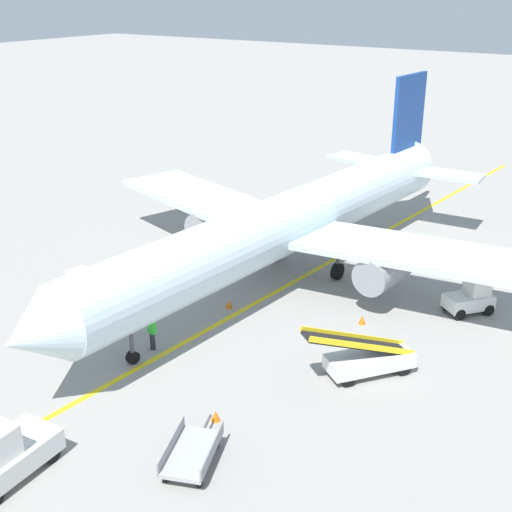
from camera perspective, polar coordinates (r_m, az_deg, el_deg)
ground_plane at (r=31.18m, az=-10.21°, el=-8.70°), size 300.00×300.00×0.00m
taxi_line_yellow at (r=33.90m, az=-3.18°, el=-5.69°), size 6.76×79.76×0.01m
airliner at (r=37.79m, az=3.05°, el=2.95°), size 28.52×35.34×10.10m
pushback_tug at (r=25.31m, az=-20.70°, el=-15.30°), size 2.14×3.72×2.20m
baggage_tug_near_wing at (r=36.25m, az=17.66°, el=-3.22°), size 2.50×2.69×2.10m
baggage_tug_by_cargo_door at (r=35.96m, az=-14.18°, el=-3.03°), size 2.57×1.66×2.10m
belt_loader_forward_hold at (r=29.82m, az=9.33°, el=-8.43°), size 3.99×4.76×2.59m
baggage_cart_loaded at (r=24.81m, az=-5.41°, el=-16.12°), size 2.46×3.79×0.94m
ground_crew_marshaller at (r=31.55m, az=-8.74°, el=-6.31°), size 0.36×0.24×1.70m
safety_cone_nose_left at (r=26.92m, az=-3.42°, el=-13.26°), size 0.36×0.36×0.44m
safety_cone_nose_right at (r=35.35m, az=-2.29°, el=-4.05°), size 0.36×0.36×0.44m
safety_cone_wingtip_left at (r=34.15m, az=8.92°, el=-5.31°), size 0.36×0.36×0.44m
safety_cone_tail_area at (r=39.51m, az=-12.13°, el=-1.63°), size 0.36×0.36×0.44m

